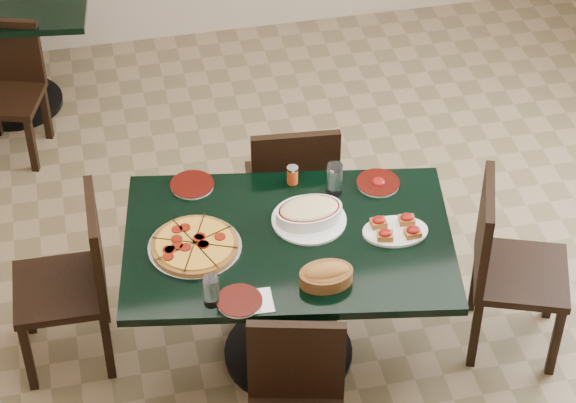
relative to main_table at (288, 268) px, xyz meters
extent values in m
plane|color=#7A6346|center=(0.13, 0.18, -0.57)|extent=(5.50, 5.50, 0.00)
cube|color=black|center=(0.00, 0.00, 0.16)|extent=(1.56, 1.14, 0.04)
cylinder|color=black|center=(0.00, 0.00, -0.21)|extent=(0.12, 0.12, 0.71)
cylinder|color=black|center=(0.00, 0.00, -0.55)|extent=(0.61, 0.61, 0.03)
cylinder|color=black|center=(-1.20, 2.35, -0.21)|extent=(0.11, 0.11, 0.71)
cylinder|color=black|center=(-1.20, 2.35, -0.55)|extent=(0.57, 0.57, 0.03)
cube|color=black|center=(0.16, 0.71, -0.14)|extent=(0.46, 0.46, 0.04)
cube|color=black|center=(0.15, 0.52, 0.11)|extent=(0.42, 0.08, 0.45)
cube|color=black|center=(0.36, 0.87, -0.36)|extent=(0.04, 0.04, 0.41)
cube|color=black|center=(0.33, 0.51, -0.36)|extent=(0.04, 0.04, 0.41)
cube|color=black|center=(0.00, 0.91, -0.36)|extent=(0.04, 0.04, 0.41)
cube|color=black|center=(-0.03, 0.55, -0.36)|extent=(0.04, 0.04, 0.41)
cube|color=black|center=(-0.10, -0.59, 0.07)|extent=(0.39, 0.13, 0.42)
cube|color=black|center=(1.07, -0.13, -0.13)|extent=(0.55, 0.55, 0.04)
cube|color=black|center=(0.88, -0.07, 0.12)|extent=(0.18, 0.42, 0.46)
cube|color=black|center=(1.17, -0.37, -0.36)|extent=(0.05, 0.05, 0.42)
cube|color=black|center=(0.83, -0.24, -0.36)|extent=(0.05, 0.05, 0.42)
cube|color=black|center=(1.30, -0.02, -0.36)|extent=(0.05, 0.05, 0.42)
cube|color=black|center=(0.96, 0.10, -0.36)|extent=(0.05, 0.05, 0.42)
cube|color=black|center=(-1.01, 0.23, -0.14)|extent=(0.43, 0.43, 0.04)
cube|color=black|center=(-0.82, 0.22, 0.11)|extent=(0.05, 0.42, 0.45)
cube|color=black|center=(-1.19, 0.41, -0.36)|extent=(0.04, 0.04, 0.41)
cube|color=black|center=(-0.83, 0.40, -0.36)|extent=(0.04, 0.04, 0.41)
cube|color=black|center=(-1.20, 0.05, -0.36)|extent=(0.04, 0.04, 0.41)
cube|color=black|center=(-0.84, 0.05, -0.36)|extent=(0.04, 0.04, 0.41)
cube|color=black|center=(-1.22, 1.87, -0.19)|extent=(0.46, 0.46, 0.04)
cube|color=black|center=(-1.17, 2.03, 0.03)|extent=(0.36, 0.15, 0.40)
cube|color=black|center=(-1.12, 1.68, -0.39)|extent=(0.05, 0.05, 0.36)
cube|color=black|center=(-1.02, 1.97, -0.39)|extent=(0.05, 0.05, 0.36)
cylinder|color=#BAB9C0|center=(-0.41, 0.02, 0.19)|extent=(0.41, 0.41, 0.01)
cylinder|color=brown|center=(-0.41, 0.02, 0.20)|extent=(0.38, 0.38, 0.02)
cylinder|color=gold|center=(-0.41, 0.02, 0.21)|extent=(0.34, 0.34, 0.01)
cylinder|color=white|center=(0.11, 0.09, 0.19)|extent=(0.33, 0.33, 0.01)
ellipsoid|color=beige|center=(0.11, 0.09, 0.25)|extent=(0.27, 0.19, 0.04)
ellipsoid|color=#9E602B|center=(0.10, -0.30, 0.24)|extent=(0.20, 0.10, 0.08)
cylinder|color=white|center=(-0.28, -0.34, 0.19)|extent=(0.19, 0.19, 0.01)
cylinder|color=#350703|center=(-0.28, -0.34, 0.19)|extent=(0.19, 0.19, 0.00)
cylinder|color=white|center=(0.48, 0.27, 0.19)|extent=(0.19, 0.19, 0.01)
cylinder|color=#350703|center=(0.48, 0.27, 0.19)|extent=(0.20, 0.20, 0.00)
ellipsoid|color=maroon|center=(0.48, 0.27, 0.20)|extent=(0.06, 0.06, 0.03)
cylinder|color=white|center=(-0.36, 0.44, 0.19)|extent=(0.20, 0.20, 0.01)
cylinder|color=#350703|center=(-0.36, 0.44, 0.19)|extent=(0.20, 0.20, 0.00)
cube|color=white|center=(-0.21, -0.35, 0.18)|extent=(0.15, 0.15, 0.00)
cube|color=#BAB9C0|center=(-0.19, -0.35, 0.19)|extent=(0.02, 0.13, 0.00)
cylinder|color=white|center=(0.27, 0.26, 0.26)|extent=(0.07, 0.07, 0.15)
cylinder|color=white|center=(-0.39, -0.32, 0.25)|extent=(0.07, 0.07, 0.14)
cylinder|color=#BC3514|center=(0.10, 0.37, 0.22)|extent=(0.05, 0.05, 0.08)
cylinder|color=#BAB9C0|center=(0.10, 0.37, 0.27)|extent=(0.05, 0.05, 0.01)
camera|label=1|loc=(-0.76, -3.52, 3.47)|focal=70.00mm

